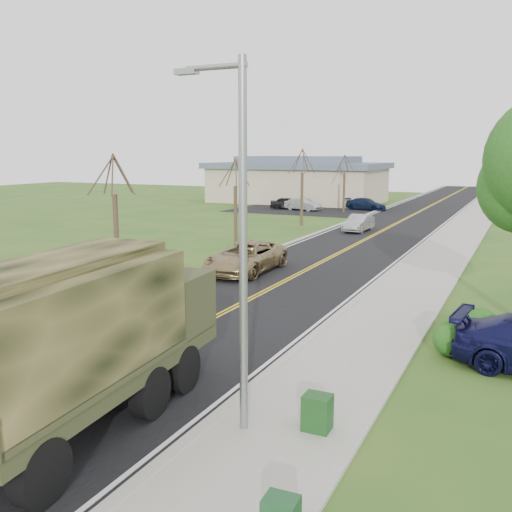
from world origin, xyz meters
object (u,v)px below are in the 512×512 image
Objects in this scene: military_truck at (79,330)px; sedan_silver at (359,223)px; suv_champagne at (246,257)px; utility_box_near at (317,412)px.

military_truck reaches higher than sedan_silver.
sedan_silver is at bearing 90.99° from military_truck.
military_truck is at bearing -76.29° from suv_champagne.
military_truck is 5.53m from utility_box_near.
sedan_silver is at bearing 103.58° from utility_box_near.
utility_box_near is at bearing 17.36° from military_truck.
sedan_silver is 5.00× the size of utility_box_near.
military_truck is 2.03× the size of sedan_silver.
suv_champagne is 17.29m from utility_box_near.
military_truck is 1.42× the size of suv_champagne.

